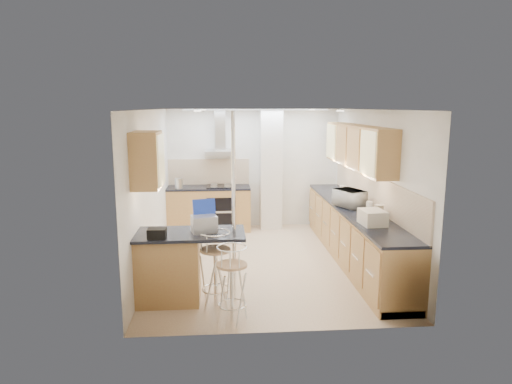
{
  "coord_description": "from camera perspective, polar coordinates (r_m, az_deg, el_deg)",
  "views": [
    {
      "loc": [
        -0.68,
        -7.21,
        2.55
      ],
      "look_at": [
        -0.11,
        0.2,
        1.15
      ],
      "focal_mm": 32.0,
      "sensor_mm": 36.0,
      "label": 1
    }
  ],
  "objects": [
    {
      "name": "jar_d",
      "position": [
        7.44,
        13.99,
        -1.74
      ],
      "size": [
        0.11,
        0.11,
        0.15
      ],
      "primitive_type": "cylinder",
      "rotation": [
        0.0,
        0.0,
        0.14
      ],
      "color": "silver",
      "rests_on": "right_counter"
    },
    {
      "name": "right_counter",
      "position": [
        7.82,
        12.04,
        -5.08
      ],
      "size": [
        0.63,
        4.4,
        0.92
      ],
      "color": "#B67B49",
      "rests_on": "ground"
    },
    {
      "name": "bar_stool_end",
      "position": [
        5.53,
        -3.01,
        -11.41
      ],
      "size": [
        0.44,
        0.44,
        0.95
      ],
      "primitive_type": null,
      "rotation": [
        0.0,
        0.0,
        1.44
      ],
      "color": "tan",
      "rests_on": "ground"
    },
    {
      "name": "bag",
      "position": [
        5.8,
        -12.28,
        -5.08
      ],
      "size": [
        0.23,
        0.17,
        0.12
      ],
      "primitive_type": "cube",
      "rotation": [
        0.0,
        0.0,
        -0.03
      ],
      "color": "black",
      "rests_on": "peninsula"
    },
    {
      "name": "peninsula",
      "position": [
        6.14,
        -8.37,
        -9.22
      ],
      "size": [
        1.47,
        0.72,
        0.94
      ],
      "color": "#B67B49",
      "rests_on": "ground"
    },
    {
      "name": "jar_b",
      "position": [
        8.86,
        10.79,
        0.34
      ],
      "size": [
        0.12,
        0.12,
        0.14
      ],
      "primitive_type": "cylinder",
      "rotation": [
        0.0,
        0.0,
        -0.06
      ],
      "color": "beige",
      "rests_on": "right_counter"
    },
    {
      "name": "laptop",
      "position": [
        5.97,
        -6.5,
        -3.98
      ],
      "size": [
        0.36,
        0.3,
        0.22
      ],
      "primitive_type": "cube",
      "rotation": [
        0.0,
        0.0,
        0.24
      ],
      "color": "#A9ACB1",
      "rests_on": "peninsula"
    },
    {
      "name": "kettle",
      "position": [
        9.3,
        -9.63,
        1.07
      ],
      "size": [
        0.16,
        0.16,
        0.21
      ],
      "primitive_type": "cylinder",
      "color": "silver",
      "rests_on": "back_counter"
    },
    {
      "name": "room_shell",
      "position": [
        7.72,
        3.15,
        3.13
      ],
      "size": [
        3.64,
        4.84,
        2.51
      ],
      "color": "silver",
      "rests_on": "ground"
    },
    {
      "name": "bar_stool_near",
      "position": [
        5.95,
        -5.07,
        -9.53
      ],
      "size": [
        0.53,
        0.53,
        1.0
      ],
      "primitive_type": null,
      "rotation": [
        0.0,
        0.0,
        0.39
      ],
      "color": "tan",
      "rests_on": "ground"
    },
    {
      "name": "ground",
      "position": [
        7.68,
        0.98,
        -8.74
      ],
      "size": [
        4.8,
        4.8,
        0.0
      ],
      "primitive_type": "plane",
      "color": "tan",
      "rests_on": "ground"
    },
    {
      "name": "bread_bin",
      "position": [
        6.58,
        14.36,
        -3.1
      ],
      "size": [
        0.34,
        0.41,
        0.21
      ],
      "primitive_type": "cube",
      "rotation": [
        0.0,
        0.0,
        0.07
      ],
      "color": "beige",
      "rests_on": "right_counter"
    },
    {
      "name": "jar_c",
      "position": [
        6.98,
        15.13,
        -2.37
      ],
      "size": [
        0.14,
        0.14,
        0.2
      ],
      "primitive_type": "cylinder",
      "rotation": [
        0.0,
        0.0,
        0.01
      ],
      "color": "#AEA08B",
      "rests_on": "right_counter"
    },
    {
      "name": "back_counter",
      "position": [
        9.55,
        -5.88,
        -2.04
      ],
      "size": [
        1.7,
        0.63,
        0.92
      ],
      "color": "#B67B49",
      "rests_on": "ground"
    },
    {
      "name": "jar_a",
      "position": [
        7.89,
        11.11,
        -0.78
      ],
      "size": [
        0.14,
        0.14,
        0.19
      ],
      "primitive_type": "cylinder",
      "rotation": [
        0.0,
        0.0,
        0.2
      ],
      "color": "beige",
      "rests_on": "right_counter"
    },
    {
      "name": "microwave",
      "position": [
        7.65,
        11.64,
        -0.78
      ],
      "size": [
        0.52,
        0.61,
        0.28
      ],
      "primitive_type": "imported",
      "rotation": [
        0.0,
        0.0,
        1.98
      ],
      "color": "silver",
      "rests_on": "right_counter"
    }
  ]
}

